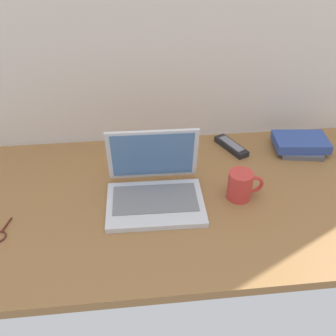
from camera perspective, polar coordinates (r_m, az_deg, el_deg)
desk at (r=1.28m, az=2.00°, el=-4.77°), size 1.60×0.76×0.03m
laptop at (r=1.24m, az=-2.04°, el=-2.79°), size 0.32×0.26×0.22m
coffee_mug at (r=1.26m, az=10.83°, el=-2.50°), size 0.12×0.08×0.10m
remote_control_near at (r=1.52m, az=9.43°, el=3.24°), size 0.11×0.16×0.02m
book_stack at (r=1.57m, az=19.13°, el=3.42°), size 0.21×0.18×0.05m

